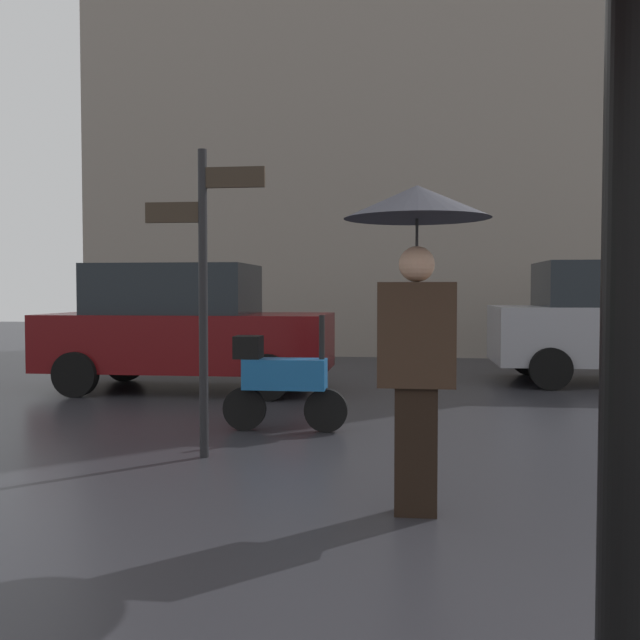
{
  "coord_description": "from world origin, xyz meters",
  "views": [
    {
      "loc": [
        -0.07,
        -2.07,
        1.49
      ],
      "look_at": [
        -1.04,
        5.98,
        1.15
      ],
      "focal_mm": 39.88,
      "sensor_mm": 36.0,
      "label": 1
    }
  ],
  "objects_px": {
    "parked_car_left": "(623,322)",
    "parked_scooter": "(281,379)",
    "parked_car_right": "(185,327)",
    "pedestrian_with_umbrella": "(416,267)",
    "street_signpost": "(204,271)"
  },
  "relations": [
    {
      "from": "parked_scooter",
      "to": "parked_car_right",
      "type": "relative_size",
      "value": 0.32
    },
    {
      "from": "parked_car_right",
      "to": "street_signpost",
      "type": "xyz_separation_m",
      "value": [
        1.5,
        -4.17,
        0.71
      ]
    },
    {
      "from": "parked_scooter",
      "to": "street_signpost",
      "type": "distance_m",
      "value": 1.74
    },
    {
      "from": "parked_car_left",
      "to": "street_signpost",
      "type": "xyz_separation_m",
      "value": [
        -5.25,
        -5.75,
        0.68
      ]
    },
    {
      "from": "pedestrian_with_umbrella",
      "to": "street_signpost",
      "type": "xyz_separation_m",
      "value": [
        -1.85,
        1.41,
        0.02
      ]
    },
    {
      "from": "parked_car_left",
      "to": "parked_scooter",
      "type": "bearing_deg",
      "value": -140.38
    },
    {
      "from": "parked_scooter",
      "to": "street_signpost",
      "type": "height_order",
      "value": "street_signpost"
    },
    {
      "from": "parked_scooter",
      "to": "parked_car_left",
      "type": "xyz_separation_m",
      "value": [
        4.78,
        4.49,
        0.44
      ]
    },
    {
      "from": "parked_car_right",
      "to": "pedestrian_with_umbrella",
      "type": "bearing_deg",
      "value": 125.66
    },
    {
      "from": "parked_car_right",
      "to": "street_signpost",
      "type": "relative_size",
      "value": 1.54
    },
    {
      "from": "parked_car_left",
      "to": "parked_car_right",
      "type": "distance_m",
      "value": 6.93
    },
    {
      "from": "pedestrian_with_umbrella",
      "to": "street_signpost",
      "type": "relative_size",
      "value": 0.8
    },
    {
      "from": "pedestrian_with_umbrella",
      "to": "parked_car_right",
      "type": "xyz_separation_m",
      "value": [
        -3.35,
        5.58,
        -0.69
      ]
    },
    {
      "from": "pedestrian_with_umbrella",
      "to": "parked_scooter",
      "type": "bearing_deg",
      "value": -41.84
    },
    {
      "from": "parked_scooter",
      "to": "parked_car_right",
      "type": "distance_m",
      "value": 3.54
    }
  ]
}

